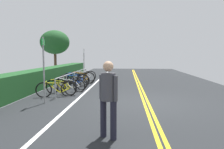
% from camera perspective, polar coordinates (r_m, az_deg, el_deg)
% --- Properties ---
extents(ground_plane, '(38.79, 10.23, 0.05)m').
position_cam_1_polar(ground_plane, '(8.26, 9.31, -7.74)').
color(ground_plane, '#232628').
extents(centre_line_yellow_inner, '(34.91, 0.10, 0.00)m').
position_cam_1_polar(centre_line_yellow_inner, '(8.26, 9.87, -7.56)').
color(centre_line_yellow_inner, gold).
rests_on(centre_line_yellow_inner, ground_plane).
extents(centre_line_yellow_outer, '(34.91, 0.10, 0.00)m').
position_cam_1_polar(centre_line_yellow_outer, '(8.24, 8.76, -7.56)').
color(centre_line_yellow_outer, gold).
rests_on(centre_line_yellow_outer, ground_plane).
extents(bike_lane_stripe_white, '(34.91, 0.12, 0.00)m').
position_cam_1_polar(bike_lane_stripe_white, '(8.46, -10.04, -7.24)').
color(bike_lane_stripe_white, white).
rests_on(bike_lane_stripe_white, ground_plane).
extents(bike_rack, '(6.50, 0.05, 0.87)m').
position_cam_1_polar(bike_rack, '(12.01, -10.24, -0.33)').
color(bike_rack, '#9EA0A5').
rests_on(bike_rack, ground_plane).
extents(bicycle_0, '(0.63, 1.70, 0.72)m').
position_cam_1_polar(bicycle_0, '(9.51, -15.01, -3.89)').
color(bicycle_0, black).
rests_on(bicycle_0, ground_plane).
extents(bicycle_1, '(0.57, 1.64, 0.72)m').
position_cam_1_polar(bicycle_1, '(10.06, -13.80, -3.34)').
color(bicycle_1, black).
rests_on(bicycle_1, ground_plane).
extents(bicycle_2, '(0.58, 1.71, 0.69)m').
position_cam_1_polar(bicycle_2, '(10.71, -11.55, -2.86)').
color(bicycle_2, black).
rests_on(bicycle_2, ground_plane).
extents(bicycle_3, '(0.50, 1.70, 0.72)m').
position_cam_1_polar(bicycle_3, '(11.36, -10.76, -2.28)').
color(bicycle_3, black).
rests_on(bicycle_3, ground_plane).
extents(bicycle_4, '(0.59, 1.76, 0.78)m').
position_cam_1_polar(bicycle_4, '(12.01, -10.40, -1.72)').
color(bicycle_4, black).
rests_on(bicycle_4, ground_plane).
extents(bicycle_5, '(0.47, 1.71, 0.79)m').
position_cam_1_polar(bicycle_5, '(12.78, -10.03, -1.27)').
color(bicycle_5, black).
rests_on(bicycle_5, ground_plane).
extents(bicycle_6, '(0.46, 1.81, 0.79)m').
position_cam_1_polar(bicycle_6, '(13.42, -8.52, -0.91)').
color(bicycle_6, black).
rests_on(bicycle_6, ground_plane).
extents(bicycle_7, '(0.46, 1.71, 0.74)m').
position_cam_1_polar(bicycle_7, '(14.09, -8.06, -0.71)').
color(bicycle_7, black).
rests_on(bicycle_7, ground_plane).
extents(bicycle_8, '(0.59, 1.72, 0.76)m').
position_cam_1_polar(bicycle_8, '(14.72, -7.82, -0.41)').
color(bicycle_8, black).
rests_on(bicycle_8, ground_plane).
extents(pedestrian, '(0.32, 0.42, 1.72)m').
position_cam_1_polar(pedestrian, '(4.57, -1.03, -5.42)').
color(pedestrian, '#1E1E2D').
rests_on(pedestrian, ground_plane).
extents(sign_post_near, '(0.36, 0.08, 2.51)m').
position_cam_1_polar(sign_post_near, '(8.24, -18.23, 2.70)').
color(sign_post_near, gray).
rests_on(sign_post_near, ground_plane).
extents(sign_post_far, '(0.36, 0.07, 2.28)m').
position_cam_1_polar(sign_post_far, '(15.75, -7.70, 3.68)').
color(sign_post_far, gray).
rests_on(sign_post_far, ground_plane).
extents(hedge_backdrop, '(15.45, 1.06, 1.02)m').
position_cam_1_polar(hedge_backdrop, '(14.04, -16.52, -0.23)').
color(hedge_backdrop, '#1C4C21').
rests_on(hedge_backdrop, ground_plane).
extents(tree_mid, '(2.71, 2.71, 4.11)m').
position_cam_1_polar(tree_mid, '(20.41, -15.40, 8.49)').
color(tree_mid, '#473323').
rests_on(tree_mid, ground_plane).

